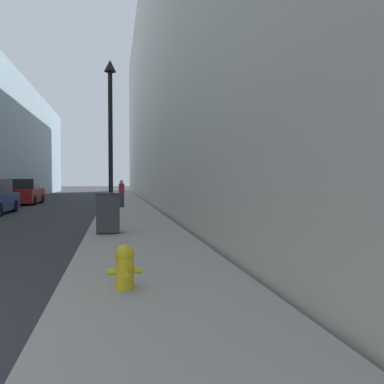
{
  "coord_description": "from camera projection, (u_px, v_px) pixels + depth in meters",
  "views": [
    {
      "loc": [
        4.18,
        -3.3,
        1.68
      ],
      "look_at": [
        8.62,
        18.25,
        0.97
      ],
      "focal_mm": 35.0,
      "sensor_mm": 36.0,
      "label": 1
    }
  ],
  "objects": [
    {
      "name": "sidewalk_right",
      "position": [
        127.0,
        209.0,
        21.03
      ],
      "size": [
        2.96,
        60.0,
        0.13
      ],
      "color": "#9E998E",
      "rests_on": "ground"
    },
    {
      "name": "trash_bin",
      "position": [
        108.0,
        213.0,
        10.9
      ],
      "size": [
        0.68,
        0.59,
        1.18
      ],
      "color": "#3D3D42",
      "rests_on": "sidewalk_right"
    },
    {
      "name": "fire_hydrant",
      "position": [
        125.0,
        266.0,
        5.32
      ],
      "size": [
        0.5,
        0.38,
        0.64
      ],
      "color": "yellow",
      "rests_on": "sidewalk_right"
    },
    {
      "name": "parked_sedan_far",
      "position": [
        25.0,
        193.0,
        25.91
      ],
      "size": [
        1.94,
        4.5,
        1.75
      ],
      "color": "maroon",
      "rests_on": "ground"
    },
    {
      "name": "lamppost",
      "position": [
        110.0,
        125.0,
        15.13
      ],
      "size": [
        0.47,
        0.47,
        6.4
      ],
      "color": "black",
      "rests_on": "sidewalk_right"
    },
    {
      "name": "pedestrian_on_sidewalk",
      "position": [
        122.0,
        193.0,
        21.3
      ],
      "size": [
        0.31,
        0.2,
        1.56
      ],
      "color": "#2D3347",
      "rests_on": "sidewalk_right"
    },
    {
      "name": "building_right_stone",
      "position": [
        219.0,
        83.0,
        30.09
      ],
      "size": [
        12.0,
        60.0,
        19.01
      ],
      "color": "beige",
      "rests_on": "ground"
    }
  ]
}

